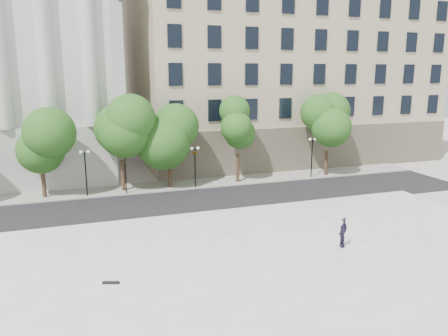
{
  "coord_description": "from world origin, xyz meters",
  "views": [
    {
      "loc": [
        -5.5,
        -16.81,
        10.9
      ],
      "look_at": [
        3.6,
        10.0,
        4.68
      ],
      "focal_mm": 35.0,
      "sensor_mm": 36.0,
      "label": 1
    }
  ],
  "objects": [
    {
      "name": "building_east",
      "position": [
        20.0,
        38.91,
        11.14
      ],
      "size": [
        36.0,
        26.15,
        23.0
      ],
      "color": "tan",
      "rests_on": "ground"
    },
    {
      "name": "traffic_light_west",
      "position": [
        -1.61,
        22.3,
        3.72
      ],
      "size": [
        0.5,
        1.82,
        4.22
      ],
      "color": "black",
      "rests_on": "ground"
    },
    {
      "name": "lamp_posts",
      "position": [
        -0.56,
        22.6,
        2.94
      ],
      "size": [
        37.4,
        0.28,
        4.5
      ],
      "color": "black",
      "rests_on": "ground"
    },
    {
      "name": "person_lying",
      "position": [
        9.35,
        4.54,
        0.7
      ],
      "size": [
        1.67,
        1.85,
        0.5
      ],
      "primitive_type": "imported",
      "rotation": [
        -1.54,
        0.0,
        0.67
      ],
      "color": "black",
      "rests_on": "plaza"
    },
    {
      "name": "far_sidewalk",
      "position": [
        0.0,
        24.0,
        0.06
      ],
      "size": [
        60.0,
        4.0,
        0.12
      ],
      "primitive_type": "cube",
      "color": "#A2A095",
      "rests_on": "ground"
    },
    {
      "name": "street",
      "position": [
        0.0,
        18.0,
        0.01
      ],
      "size": [
        60.0,
        8.0,
        0.02
      ],
      "primitive_type": "cube",
      "color": "black",
      "rests_on": "ground"
    },
    {
      "name": "street_trees",
      "position": [
        -2.61,
        23.48,
        5.24
      ],
      "size": [
        43.31,
        4.89,
        7.76
      ],
      "color": "#382619",
      "rests_on": "ground"
    },
    {
      "name": "traffic_light_east",
      "position": [
        4.87,
        22.3,
        3.7
      ],
      "size": [
        0.79,
        1.78,
        4.2
      ],
      "color": "black",
      "rests_on": "ground"
    },
    {
      "name": "ground",
      "position": [
        0.0,
        0.0,
        0.0
      ],
      "size": [
        160.0,
        160.0,
        0.0
      ],
      "primitive_type": "plane",
      "color": "beige",
      "rests_on": "ground"
    },
    {
      "name": "plaza",
      "position": [
        0.0,
        3.0,
        0.23
      ],
      "size": [
        44.0,
        22.0,
        0.45
      ],
      "primitive_type": "cube",
      "color": "white",
      "rests_on": "ground"
    },
    {
      "name": "skateboard",
      "position": [
        -4.4,
        4.26,
        0.49
      ],
      "size": [
        0.87,
        0.48,
        0.09
      ],
      "primitive_type": "cube",
      "rotation": [
        0.0,
        0.0,
        -0.33
      ],
      "color": "black",
      "rests_on": "plaza"
    }
  ]
}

